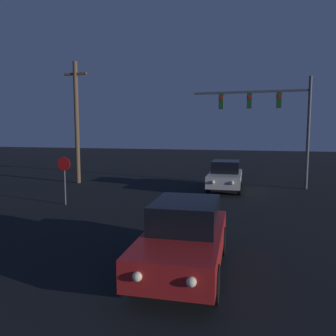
{
  "coord_description": "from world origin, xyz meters",
  "views": [
    {
      "loc": [
        3.96,
        -0.81,
        3.29
      ],
      "look_at": [
        0.0,
        12.97,
        1.72
      ],
      "focal_mm": 35.0,
      "sensor_mm": 36.0,
      "label": 1
    }
  ],
  "objects_px": {
    "car_near": "(185,236)",
    "car_far": "(225,175)",
    "traffic_signal_mast": "(273,112)",
    "utility_pole": "(77,121)",
    "stop_sign": "(64,172)"
  },
  "relations": [
    {
      "from": "car_near",
      "to": "car_far",
      "type": "xyz_separation_m",
      "value": [
        -0.26,
        11.26,
        0.0
      ]
    },
    {
      "from": "traffic_signal_mast",
      "to": "stop_sign",
      "type": "distance_m",
      "value": 12.14
    },
    {
      "from": "car_far",
      "to": "utility_pole",
      "type": "bearing_deg",
      "value": -2.99
    },
    {
      "from": "car_near",
      "to": "traffic_signal_mast",
      "type": "relative_size",
      "value": 0.65
    },
    {
      "from": "car_far",
      "to": "car_near",
      "type": "bearing_deg",
      "value": 88.94
    },
    {
      "from": "stop_sign",
      "to": "utility_pole",
      "type": "height_order",
      "value": "utility_pole"
    },
    {
      "from": "car_far",
      "to": "stop_sign",
      "type": "xyz_separation_m",
      "value": [
        -6.6,
        -5.79,
        0.65
      ]
    },
    {
      "from": "stop_sign",
      "to": "car_near",
      "type": "bearing_deg",
      "value": -38.57
    },
    {
      "from": "car_near",
      "to": "car_far",
      "type": "relative_size",
      "value": 1.01
    },
    {
      "from": "traffic_signal_mast",
      "to": "utility_pole",
      "type": "distance_m",
      "value": 12.1
    },
    {
      "from": "car_far",
      "to": "traffic_signal_mast",
      "type": "distance_m",
      "value": 4.7
    },
    {
      "from": "traffic_signal_mast",
      "to": "stop_sign",
      "type": "xyz_separation_m",
      "value": [
        -9.09,
        -7.48,
        -2.97
      ]
    },
    {
      "from": "car_far",
      "to": "stop_sign",
      "type": "bearing_deg",
      "value": 38.89
    },
    {
      "from": "car_far",
      "to": "stop_sign",
      "type": "distance_m",
      "value": 8.81
    },
    {
      "from": "traffic_signal_mast",
      "to": "stop_sign",
      "type": "bearing_deg",
      "value": -140.55
    }
  ]
}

